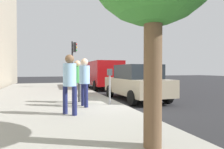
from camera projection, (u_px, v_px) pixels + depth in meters
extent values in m
plane|color=#232326|center=(119.00, 106.00, 8.49)|extent=(80.00, 80.00, 0.00)
cube|color=gray|center=(44.00, 108.00, 7.56)|extent=(28.00, 6.00, 0.15)
cylinder|color=gray|center=(110.00, 90.00, 7.91)|extent=(0.07, 0.07, 1.15)
cube|color=#383D42|center=(110.00, 72.00, 7.80)|extent=(0.16, 0.11, 0.26)
cube|color=#383D42|center=(109.00, 72.00, 7.99)|extent=(0.16, 0.11, 0.26)
cube|color=#268C33|center=(112.00, 72.00, 7.82)|extent=(0.10, 0.01, 0.10)
cube|color=#268C33|center=(110.00, 72.00, 8.01)|extent=(0.10, 0.01, 0.10)
cylinder|color=#191E4C|center=(83.00, 95.00, 7.66)|extent=(0.15, 0.15, 0.85)
cylinder|color=#191E4C|center=(86.00, 96.00, 7.30)|extent=(0.15, 0.15, 0.85)
cylinder|color=#8CB7E0|center=(84.00, 75.00, 7.46)|extent=(0.39, 0.39, 0.67)
sphere|color=beige|center=(84.00, 62.00, 7.45)|extent=(0.27, 0.27, 0.27)
cylinder|color=#191E4C|center=(65.00, 100.00, 6.24)|extent=(0.15, 0.15, 0.87)
cylinder|color=#191E4C|center=(74.00, 101.00, 6.01)|extent=(0.15, 0.15, 0.87)
cylinder|color=#8CB7E0|center=(70.00, 75.00, 6.11)|extent=(0.40, 0.40, 0.69)
sphere|color=brown|center=(70.00, 59.00, 6.09)|extent=(0.27, 0.27, 0.27)
cylinder|color=#47474C|center=(80.00, 92.00, 8.55)|extent=(0.15, 0.15, 0.84)
cylinder|color=#47474C|center=(75.00, 93.00, 8.19)|extent=(0.15, 0.15, 0.84)
cylinder|color=green|center=(77.00, 75.00, 8.35)|extent=(0.38, 0.38, 0.66)
sphere|color=tan|center=(77.00, 64.00, 8.34)|extent=(0.26, 0.26, 0.26)
cube|color=gray|center=(136.00, 86.00, 10.08)|extent=(4.45, 1.97, 0.76)
cube|color=black|center=(138.00, 72.00, 9.87)|extent=(2.25, 1.76, 0.68)
cylinder|color=black|center=(110.00, 91.00, 11.13)|extent=(0.67, 0.24, 0.66)
cylinder|color=black|center=(138.00, 90.00, 11.73)|extent=(0.67, 0.24, 0.66)
cylinder|color=black|center=(132.00, 98.00, 8.44)|extent=(0.67, 0.24, 0.66)
cylinder|color=black|center=(167.00, 96.00, 9.03)|extent=(0.67, 0.24, 0.66)
cube|color=maroon|center=(102.00, 73.00, 16.11)|extent=(5.23, 2.09, 1.80)
cylinder|color=black|center=(87.00, 83.00, 17.47)|extent=(0.76, 0.23, 0.76)
cylinder|color=black|center=(108.00, 83.00, 18.03)|extent=(0.76, 0.23, 0.76)
cylinder|color=black|center=(95.00, 86.00, 14.24)|extent=(0.76, 0.23, 0.76)
cylinder|color=black|center=(120.00, 85.00, 14.80)|extent=(0.76, 0.23, 0.76)
cylinder|color=brown|center=(153.00, 73.00, 3.52)|extent=(0.32, 0.32, 2.63)
cylinder|color=black|center=(72.00, 64.00, 15.76)|extent=(0.12, 0.12, 3.60)
cube|color=black|center=(75.00, 47.00, 15.79)|extent=(0.24, 0.20, 0.76)
sphere|color=red|center=(76.00, 44.00, 15.82)|extent=(0.14, 0.14, 0.14)
sphere|color=orange|center=(76.00, 47.00, 15.83)|extent=(0.14, 0.14, 0.14)
sphere|color=green|center=(76.00, 50.00, 15.83)|extent=(0.14, 0.14, 0.14)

